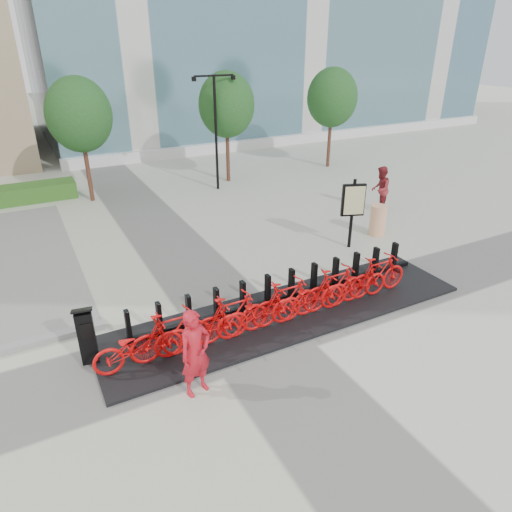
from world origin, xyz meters
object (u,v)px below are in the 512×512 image
kiosk (87,335)px  map_sign (353,203)px  worker_red (195,353)px  pedestrian (380,189)px  bike_0 (138,346)px  construction_barrel (378,220)px

kiosk → map_sign: (8.81, 2.28, 0.82)m
worker_red → pedestrian: (10.35, 6.45, -0.01)m
pedestrian → map_sign: map_sign is taller
bike_0 → construction_barrel: 10.00m
bike_0 → pedestrian: 12.34m
kiosk → worker_red: worker_red is taller
pedestrian → kiosk: bearing=-20.3°
kiosk → pedestrian: 12.92m
construction_barrel → map_sign: 1.88m
bike_0 → worker_red: (0.82, -1.22, 0.34)m
bike_0 → kiosk: (-0.91, 0.66, 0.14)m
pedestrian → construction_barrel: bearing=6.5°
bike_0 → map_sign: 8.48m
bike_0 → pedestrian: size_ratio=1.05×
pedestrian → construction_barrel: size_ratio=1.68×
pedestrian → construction_barrel: (-1.74, -1.90, -0.37)m
map_sign → worker_red: bearing=-128.7°
kiosk → construction_barrel: (10.34, 2.66, -0.18)m
kiosk → worker_red: size_ratio=0.73×
worker_red → construction_barrel: worker_red is taller
bike_0 → pedestrian: (11.17, 5.23, 0.33)m
worker_red → map_sign: size_ratio=0.79×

